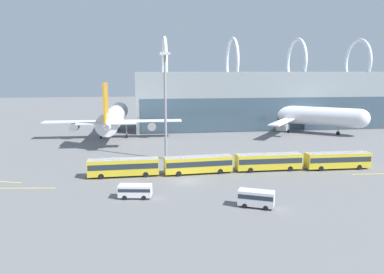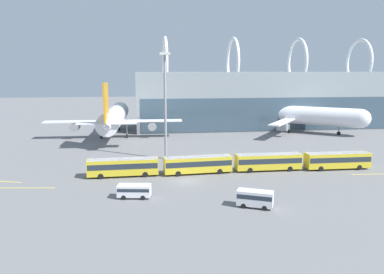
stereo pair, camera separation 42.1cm
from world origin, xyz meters
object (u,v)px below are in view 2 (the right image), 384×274
at_px(airliner_parked_remote, 296,115).
at_px(shuttle_bus_1, 198,164).
at_px(service_van_crossing, 255,198).
at_px(shuttle_bus_0, 123,166).
at_px(floodlight_mast, 165,93).
at_px(airliner_at_gate_far, 114,117).
at_px(service_van_foreground, 134,190).
at_px(shuttle_bus_3, 337,159).
at_px(shuttle_bus_2, 268,161).

relative_size(airliner_parked_remote, shuttle_bus_1, 2.79).
bearing_deg(shuttle_bus_1, service_van_crossing, -77.65).
bearing_deg(shuttle_bus_0, service_van_crossing, -45.10).
relative_size(shuttle_bus_1, floodlight_mast, 0.56).
relative_size(airliner_parked_remote, shuttle_bus_0, 2.81).
bearing_deg(airliner_at_gate_far, floodlight_mast, -153.49).
bearing_deg(service_van_crossing, floodlight_mast, 133.71).
xyz_separation_m(airliner_at_gate_far, shuttle_bus_1, (18.19, -41.26, -3.91)).
bearing_deg(service_van_foreground, shuttle_bus_3, -154.10).
relative_size(shuttle_bus_0, shuttle_bus_1, 0.99).
xyz_separation_m(airliner_at_gate_far, shuttle_bus_3, (45.78, -41.67, -3.91)).
distance_m(airliner_at_gate_far, service_van_crossing, 64.46).
height_order(airliner_parked_remote, shuttle_bus_3, airliner_parked_remote).
bearing_deg(service_van_foreground, shuttle_bus_1, -124.25).
bearing_deg(shuttle_bus_0, shuttle_bus_1, -0.86).
relative_size(shuttle_bus_0, shuttle_bus_3, 1.00).
height_order(shuttle_bus_1, shuttle_bus_2, same).
xyz_separation_m(shuttle_bus_1, floodlight_mast, (-5.19, 12.68, 12.51)).
bearing_deg(airliner_at_gate_far, service_van_foreground, -170.90).
distance_m(airliner_at_gate_far, shuttle_bus_2, 52.09).
xyz_separation_m(airliner_at_gate_far, service_van_foreground, (6.63, -53.53, -4.61)).
bearing_deg(shuttle_bus_0, airliner_parked_remote, 39.32).
height_order(airliner_parked_remote, shuttle_bus_0, airliner_parked_remote).
xyz_separation_m(service_van_foreground, service_van_crossing, (16.97, -6.30, 0.20)).
relative_size(airliner_at_gate_far, service_van_crossing, 8.07).
distance_m(shuttle_bus_1, shuttle_bus_2, 13.80).
relative_size(shuttle_bus_0, service_van_crossing, 2.38).
distance_m(airliner_at_gate_far, shuttle_bus_3, 62.03).
height_order(shuttle_bus_3, service_van_crossing, shuttle_bus_3).
bearing_deg(shuttle_bus_3, service_van_crossing, -140.17).
xyz_separation_m(airliner_parked_remote, floodlight_mast, (-43.05, -31.36, 9.10)).
bearing_deg(service_van_foreground, shuttle_bus_2, -144.52).
xyz_separation_m(airliner_at_gate_far, airliner_parked_remote, (56.05, 2.78, -0.51)).
height_order(shuttle_bus_2, service_van_foreground, shuttle_bus_2).
bearing_deg(airliner_parked_remote, shuttle_bus_1, -93.69).
relative_size(airliner_at_gate_far, shuttle_bus_1, 3.37).
relative_size(shuttle_bus_2, service_van_foreground, 2.43).
xyz_separation_m(shuttle_bus_3, floodlight_mast, (-32.78, 13.10, 12.51)).
bearing_deg(airliner_at_gate_far, shuttle_bus_3, -130.27).
relative_size(shuttle_bus_3, floodlight_mast, 0.56).
bearing_deg(airliner_parked_remote, airliner_at_gate_far, -140.17).
bearing_deg(service_van_foreground, service_van_crossing, 168.70).
relative_size(airliner_at_gate_far, shuttle_bus_3, 3.40).
xyz_separation_m(shuttle_bus_0, shuttle_bus_1, (13.79, 0.08, 0.00)).
distance_m(shuttle_bus_2, shuttle_bus_3, 13.81).
distance_m(airliner_parked_remote, shuttle_bus_1, 58.18).
distance_m(shuttle_bus_1, service_van_crossing, 19.34).
distance_m(airliner_at_gate_far, shuttle_bus_1, 45.26).
relative_size(airliner_at_gate_far, shuttle_bus_0, 3.39).
xyz_separation_m(shuttle_bus_1, service_van_crossing, (5.40, -18.56, -0.49)).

